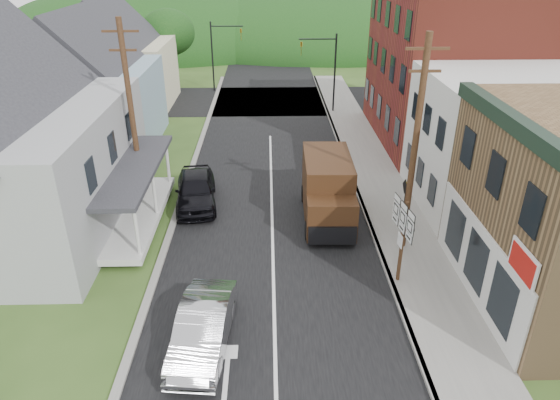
{
  "coord_description": "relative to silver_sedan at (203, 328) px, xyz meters",
  "views": [
    {
      "loc": [
        -0.15,
        -14.72,
        11.61
      ],
      "look_at": [
        0.32,
        3.87,
        2.2
      ],
      "focal_mm": 32.0,
      "sensor_mm": 36.0,
      "label": 1
    }
  ],
  "objects": [
    {
      "name": "traffic_signal_right",
      "position": [
        6.6,
        25.79,
        3.02
      ],
      "size": [
        2.87,
        0.2,
        6.0
      ],
      "color": "black",
      "rests_on": "ground"
    },
    {
      "name": "warning_sign",
      "position": [
        8.1,
        6.96,
        1.07
      ],
      "size": [
        0.11,
        0.72,
        2.59
      ],
      "rotation": [
        0.0,
        0.0,
        0.03
      ],
      "color": "black",
      "rests_on": "sidewalk_right"
    },
    {
      "name": "house_cream",
      "position": [
        -9.21,
        28.29,
        2.95
      ],
      "size": [
        7.14,
        8.16,
        7.28
      ],
      "color": "beige",
      "rests_on": "ground"
    },
    {
      "name": "dark_sedan",
      "position": [
        -1.5,
        10.14,
        0.08
      ],
      "size": [
        2.47,
        5.0,
        1.64
      ],
      "primitive_type": "imported",
      "rotation": [
        0.0,
        0.0,
        0.11
      ],
      "color": "black",
      "rests_on": "ground"
    },
    {
      "name": "tree_left_d",
      "position": [
        -6.71,
        34.29,
        4.14
      ],
      "size": [
        4.8,
        4.8,
        6.94
      ],
      "color": "#382616",
      "rests_on": "ground"
    },
    {
      "name": "traffic_signal_left",
      "position": [
        -2.01,
        32.79,
        3.02
      ],
      "size": [
        2.87,
        0.2,
        6.0
      ],
      "color": "black",
      "rests_on": "ground"
    },
    {
      "name": "house_blue",
      "position": [
        -8.71,
        19.29,
        2.95
      ],
      "size": [
        7.14,
        8.16,
        7.28
      ],
      "color": "#7D99AB",
      "rests_on": "ground"
    },
    {
      "name": "route_sign_cluster",
      "position": [
        7.05,
        3.27,
        1.59
      ],
      "size": [
        0.31,
        1.92,
        3.37
      ],
      "rotation": [
        0.0,
        0.0,
        0.13
      ],
      "color": "#472D19",
      "rests_on": "sidewalk_right"
    },
    {
      "name": "sidewalk_right",
      "position": [
        8.19,
        10.29,
        -0.66
      ],
      "size": [
        2.8,
        55.0,
        0.15
      ],
      "primitive_type": "cube",
      "color": "slate",
      "rests_on": "ground"
    },
    {
      "name": "storefront_white",
      "position": [
        13.59,
        9.79,
        2.51
      ],
      "size": [
        8.0,
        7.0,
        6.5
      ],
      "primitive_type": "cube",
      "color": "silver",
      "rests_on": "ground"
    },
    {
      "name": "storefront_red",
      "position": [
        13.59,
        19.29,
        4.26
      ],
      "size": [
        8.0,
        12.0,
        10.0
      ],
      "primitive_type": "cube",
      "color": "maroon",
      "rests_on": "ground"
    },
    {
      "name": "delivery_van",
      "position": [
        4.9,
        8.45,
        0.78
      ],
      "size": [
        2.34,
        5.41,
        3.0
      ],
      "rotation": [
        0.0,
        0.0,
        -0.02
      ],
      "color": "#321C0E",
      "rests_on": "ground"
    },
    {
      "name": "cross_road",
      "position": [
        2.29,
        29.29,
        -0.74
      ],
      "size": [
        60.0,
        9.0,
        0.02
      ],
      "primitive_type": "cube",
      "color": "black",
      "rests_on": "ground"
    },
    {
      "name": "silver_sedan",
      "position": [
        0.0,
        0.0,
        0.0
      ],
      "size": [
        1.96,
        4.61,
        1.48
      ],
      "primitive_type": "imported",
      "rotation": [
        0.0,
        0.0,
        -0.09
      ],
      "color": "#9F9EA3",
      "rests_on": "ground"
    },
    {
      "name": "utility_pole_left",
      "position": [
        -4.21,
        10.29,
        3.92
      ],
      "size": [
        1.6,
        0.26,
        9.0
      ],
      "color": "#472D19",
      "rests_on": "ground"
    },
    {
      "name": "curb_left",
      "position": [
        -2.36,
        10.29,
        -0.68
      ],
      "size": [
        0.3,
        55.0,
        0.12
      ],
      "primitive_type": "cube",
      "color": "slate",
      "rests_on": "ground"
    },
    {
      "name": "utility_pole_right",
      "position": [
        7.89,
        5.79,
        3.92
      ],
      "size": [
        1.6,
        0.26,
        9.0
      ],
      "color": "#472D19",
      "rests_on": "ground"
    },
    {
      "name": "forested_ridge",
      "position": [
        2.29,
        57.29,
        -0.74
      ],
      "size": [
        90.0,
        30.0,
        16.0
      ],
      "primitive_type": "ellipsoid",
      "color": "#103510",
      "rests_on": "ground"
    },
    {
      "name": "ground",
      "position": [
        2.29,
        2.29,
        -0.74
      ],
      "size": [
        120.0,
        120.0,
        0.0
      ],
      "primitive_type": "plane",
      "color": "#2D4719",
      "rests_on": "ground"
    },
    {
      "name": "road",
      "position": [
        2.29,
        12.29,
        -0.74
      ],
      "size": [
        9.0,
        90.0,
        0.02
      ],
      "primitive_type": "cube",
      "color": "black",
      "rests_on": "ground"
    },
    {
      "name": "curb_right",
      "position": [
        6.84,
        10.29,
        -0.66
      ],
      "size": [
        0.2,
        55.0,
        0.15
      ],
      "primitive_type": "cube",
      "color": "slate",
      "rests_on": "ground"
    }
  ]
}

